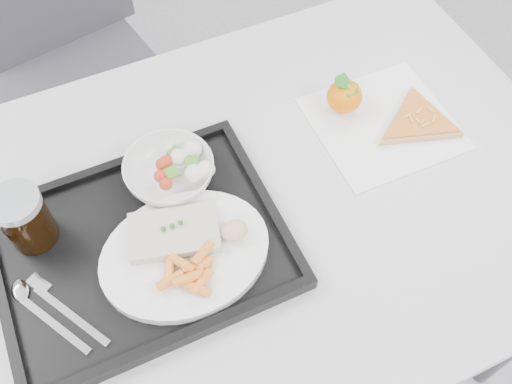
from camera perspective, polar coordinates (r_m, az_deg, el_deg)
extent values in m
cube|color=#B8B8BA|center=(0.98, -1.33, -1.64)|extent=(1.20, 0.80, 0.03)
cylinder|color=#47474C|center=(1.63, 11.60, 7.53)|extent=(0.04, 0.04, 0.72)
cube|color=#3A3941|center=(1.61, -16.57, 9.72)|extent=(0.49, 0.49, 0.04)
cylinder|color=#47474C|center=(1.67, -18.82, -1.96)|extent=(0.03, 0.03, 0.43)
cylinder|color=#47474C|center=(1.68, -7.27, 2.34)|extent=(0.03, 0.03, 0.43)
cylinder|color=#47474C|center=(1.91, -21.38, 6.53)|extent=(0.03, 0.03, 0.43)
cylinder|color=#47474C|center=(1.91, -11.13, 10.32)|extent=(0.03, 0.03, 0.43)
cube|color=black|center=(0.94, -11.35, -5.56)|extent=(0.45, 0.35, 0.01)
cube|color=black|center=(1.02, -14.41, 2.46)|extent=(0.45, 0.02, 0.01)
cube|color=black|center=(0.85, -7.90, -14.27)|extent=(0.45, 0.02, 0.01)
cube|color=black|center=(0.95, 0.83, -0.45)|extent=(0.02, 0.32, 0.01)
cube|color=black|center=(0.95, -24.05, -9.67)|extent=(0.02, 0.32, 0.01)
cylinder|color=white|center=(0.90, -7.10, -6.14)|extent=(0.27, 0.27, 0.02)
cube|color=beige|center=(0.90, -8.18, -4.04)|extent=(0.16, 0.12, 0.02)
sphere|color=#236B1C|center=(0.89, -9.23, -3.70)|extent=(0.01, 0.01, 0.01)
sphere|color=#236B1C|center=(0.89, -8.39, -3.38)|extent=(0.01, 0.01, 0.01)
sphere|color=#236B1C|center=(0.89, -7.55, -3.06)|extent=(0.01, 0.01, 0.01)
ellipsoid|color=#EACB80|center=(0.89, -2.17, -3.87)|extent=(0.05, 0.05, 0.03)
imported|color=white|center=(0.97, -8.64, 1.98)|extent=(0.15, 0.15, 0.05)
cylinder|color=black|center=(0.95, -22.01, -2.63)|extent=(0.07, 0.07, 0.10)
cylinder|color=#A5A8AD|center=(0.91, -23.04, -0.95)|extent=(0.08, 0.08, 0.01)
cube|color=silver|center=(0.91, -19.67, -12.25)|extent=(0.08, 0.14, 0.00)
ellipsoid|color=silver|center=(0.95, -22.52, -9.07)|extent=(0.04, 0.05, 0.01)
cube|color=silver|center=(0.90, -17.98, -11.67)|extent=(0.08, 0.14, 0.00)
cube|color=silver|center=(0.94, -20.88, -8.57)|extent=(0.04, 0.04, 0.00)
cube|color=white|center=(1.10, 12.55, 6.73)|extent=(0.25, 0.24, 0.00)
ellipsoid|color=orange|center=(1.08, 8.83, 9.45)|extent=(0.08, 0.08, 0.06)
cube|color=#236B1C|center=(1.06, 9.04, 10.53)|extent=(0.03, 0.05, 0.02)
cube|color=#236B1C|center=(1.06, 9.04, 10.53)|extent=(0.05, 0.04, 0.02)
cylinder|color=tan|center=(1.11, 15.87, 6.77)|extent=(0.22, 0.22, 0.01)
cylinder|color=#B7180D|center=(1.10, 15.96, 7.03)|extent=(0.19, 0.19, 0.00)
cube|color=#EABC47|center=(1.09, 16.58, 6.45)|extent=(0.02, 0.01, 0.00)
cube|color=#EABC47|center=(1.09, 15.20, 7.09)|extent=(0.01, 0.02, 0.00)
cube|color=#EABC47|center=(1.09, 16.23, 6.72)|extent=(0.02, 0.01, 0.00)
cube|color=#EABC47|center=(1.12, 17.04, 7.88)|extent=(0.01, 0.02, 0.00)
cube|color=#EABC47|center=(1.09, 15.91, 6.72)|extent=(0.01, 0.02, 0.00)
cube|color=#EABC47|center=(1.10, 14.98, 7.44)|extent=(0.02, 0.01, 0.00)
cube|color=#EABC47|center=(1.10, 17.34, 6.97)|extent=(0.01, 0.01, 0.00)
cube|color=#EABC47|center=(1.11, 16.01, 7.80)|extent=(0.02, 0.01, 0.00)
cylinder|color=orange|center=(0.87, -5.36, -6.09)|extent=(0.04, 0.03, 0.01)
cylinder|color=orange|center=(0.86, -5.45, -8.94)|extent=(0.04, 0.04, 0.01)
cylinder|color=orange|center=(0.87, -6.00, -7.41)|extent=(0.04, 0.02, 0.01)
cylinder|color=orange|center=(0.85, -6.96, -8.58)|extent=(0.04, 0.02, 0.01)
cylinder|color=orange|center=(0.86, -5.92, -9.52)|extent=(0.04, 0.04, 0.01)
cylinder|color=orange|center=(0.86, -5.63, -8.20)|extent=(0.03, 0.05, 0.01)
cylinder|color=orange|center=(0.86, -8.62, -8.74)|extent=(0.05, 0.02, 0.01)
cylinder|color=orange|center=(0.87, -7.38, -7.09)|extent=(0.04, 0.04, 0.01)
cylinder|color=orange|center=(0.87, -5.75, -7.28)|extent=(0.04, 0.02, 0.01)
cylinder|color=orange|center=(0.87, -8.70, -7.79)|extent=(0.03, 0.05, 0.01)
sphere|color=#AE2F19|center=(0.94, -8.99, 0.82)|extent=(0.02, 0.02, 0.02)
sphere|color=#AE2F19|center=(0.97, -9.37, 2.73)|extent=(0.02, 0.02, 0.02)
sphere|color=#AE2F19|center=(0.97, -8.95, 3.01)|extent=(0.02, 0.02, 0.02)
sphere|color=#AE2F19|center=(0.95, -9.53, 1.57)|extent=(0.02, 0.02, 0.02)
sphere|color=#AE2F19|center=(0.97, -8.94, 3.04)|extent=(0.02, 0.02, 0.02)
ellipsoid|color=silver|center=(0.95, -6.20, 1.89)|extent=(0.03, 0.03, 0.03)
ellipsoid|color=silver|center=(0.98, -6.36, 4.32)|extent=(0.03, 0.03, 0.03)
ellipsoid|color=silver|center=(0.97, -7.72, 3.47)|extent=(0.03, 0.03, 0.03)
ellipsoid|color=silver|center=(0.95, -5.07, 2.25)|extent=(0.03, 0.03, 0.03)
cube|color=#487F26|center=(0.96, -6.45, 2.95)|extent=(0.03, 0.03, 0.00)
cube|color=#487F26|center=(0.97, -8.05, 3.96)|extent=(0.03, 0.03, 0.00)
cube|color=#487F26|center=(0.95, -8.40, 1.97)|extent=(0.02, 0.02, 0.00)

